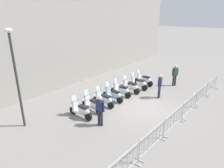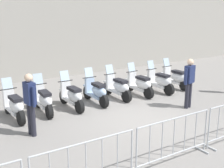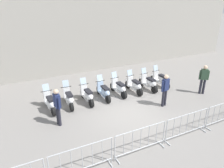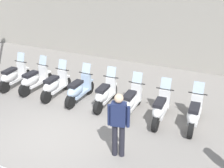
# 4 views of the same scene
# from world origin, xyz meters

# --- Properties ---
(ground_plane) EXTENTS (120.00, 120.00, 0.00)m
(ground_plane) POSITION_xyz_m (0.00, 0.00, 0.00)
(ground_plane) COLOR gray
(motorcycle_0) EXTENTS (0.59, 1.72, 1.24)m
(motorcycle_0) POSITION_xyz_m (-3.02, 2.61, 0.45)
(motorcycle_0) COLOR black
(motorcycle_0) RESTS_ON ground
(motorcycle_1) EXTENTS (0.71, 1.71, 1.24)m
(motorcycle_1) POSITION_xyz_m (-2.06, 2.50, 0.45)
(motorcycle_1) COLOR black
(motorcycle_1) RESTS_ON ground
(motorcycle_2) EXTENTS (0.64, 1.72, 1.24)m
(motorcycle_2) POSITION_xyz_m (-1.10, 2.26, 0.45)
(motorcycle_2) COLOR black
(motorcycle_2) RESTS_ON ground
(motorcycle_3) EXTENTS (0.66, 1.72, 1.24)m
(motorcycle_3) POSITION_xyz_m (-0.13, 2.13, 0.45)
(motorcycle_3) COLOR black
(motorcycle_3) RESTS_ON ground
(motorcycle_4) EXTENTS (0.60, 1.72, 1.24)m
(motorcycle_4) POSITION_xyz_m (0.85, 2.03, 0.45)
(motorcycle_4) COLOR black
(motorcycle_4) RESTS_ON ground
(motorcycle_5) EXTENTS (0.62, 1.72, 1.24)m
(motorcycle_5) POSITION_xyz_m (1.80, 1.77, 0.45)
(motorcycle_5) COLOR black
(motorcycle_5) RESTS_ON ground
(motorcycle_6) EXTENTS (0.59, 1.72, 1.24)m
(motorcycle_6) POSITION_xyz_m (2.76, 1.55, 0.45)
(motorcycle_6) COLOR black
(motorcycle_6) RESTS_ON ground
(motorcycle_7) EXTENTS (0.58, 1.73, 1.24)m
(motorcycle_7) POSITION_xyz_m (3.74, 1.49, 0.45)
(motorcycle_7) COLOR black
(motorcycle_7) RESTS_ON ground
(barrier_segment_1) EXTENTS (2.09, 0.77, 1.07)m
(barrier_segment_1) POSITION_xyz_m (-3.69, -1.91, 0.53)
(barrier_segment_1) COLOR #B2B5B7
(barrier_segment_1) RESTS_ON ground
(barrier_segment_2) EXTENTS (2.09, 0.77, 1.07)m
(barrier_segment_2) POSITION_xyz_m (-1.52, -2.28, 0.53)
(barrier_segment_2) COLOR #B2B5B7
(barrier_segment_2) RESTS_ON ground
(officer_near_row_end) EXTENTS (0.23, 0.55, 1.73)m
(officer_near_row_end) POSITION_xyz_m (-3.17, 1.20, 0.98)
(officer_near_row_end) COLOR #23232D
(officer_near_row_end) RESTS_ON ground
(officer_by_barriers) EXTENTS (0.55, 0.24, 1.73)m
(officer_by_barriers) POSITION_xyz_m (1.94, -0.37, 0.98)
(officer_by_barriers) COLOR #23232D
(officer_by_barriers) RESTS_ON ground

